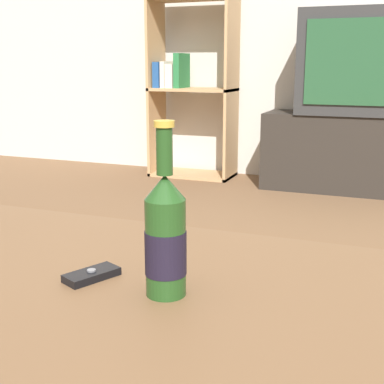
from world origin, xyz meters
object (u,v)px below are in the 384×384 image
at_px(television, 357,62).
at_px(cell_phone, 92,275).
at_px(tv_stand, 351,153).
at_px(beer_bottle, 165,236).
at_px(bookshelf, 188,86).

bearing_deg(television, cell_phone, -94.37).
xyz_separation_m(tv_stand, television, (0.00, -0.00, 0.56)).
xyz_separation_m(television, beer_bottle, (-0.06, -2.74, -0.27)).
height_order(bookshelf, beer_bottle, bookshelf).
bearing_deg(tv_stand, beer_bottle, -91.24).
bearing_deg(beer_bottle, cell_phone, 175.75).
bearing_deg(television, bookshelf, 176.84).
xyz_separation_m(tv_stand, bookshelf, (-1.13, 0.06, 0.40)).
xyz_separation_m(bookshelf, beer_bottle, (1.07, -2.80, -0.11)).
height_order(tv_stand, television, television).
distance_m(television, cell_phone, 2.76).
height_order(television, bookshelf, bookshelf).
relative_size(tv_stand, cell_phone, 10.09).
bearing_deg(bookshelf, cell_phone, -71.68).
bearing_deg(cell_phone, beer_bottle, 20.54).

